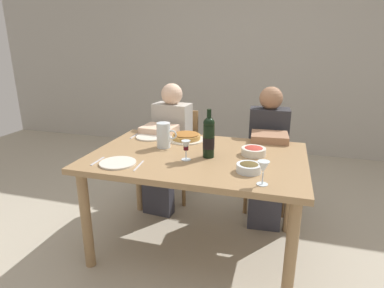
# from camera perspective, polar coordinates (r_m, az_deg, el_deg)

# --- Properties ---
(ground_plane) EXTENTS (8.00, 8.00, 0.00)m
(ground_plane) POSITION_cam_1_polar(r_m,az_deg,el_deg) (2.62, 0.86, -17.75)
(ground_plane) COLOR #B2A893
(back_wall) EXTENTS (8.00, 0.10, 2.80)m
(back_wall) POSITION_cam_1_polar(r_m,az_deg,el_deg) (4.66, 9.66, 15.92)
(back_wall) COLOR #B2ADA3
(back_wall) RESTS_ON ground
(dining_table) EXTENTS (1.50, 1.00, 0.76)m
(dining_table) POSITION_cam_1_polar(r_m,az_deg,el_deg) (2.30, 0.93, -4.05)
(dining_table) COLOR #9E7A51
(dining_table) RESTS_ON ground
(wine_bottle) EXTENTS (0.08, 0.08, 0.34)m
(wine_bottle) POSITION_cam_1_polar(r_m,az_deg,el_deg) (2.18, 3.00, 1.20)
(wine_bottle) COLOR black
(wine_bottle) RESTS_ON dining_table
(water_pitcher) EXTENTS (0.16, 0.10, 0.19)m
(water_pitcher) POSITION_cam_1_polar(r_m,az_deg,el_deg) (2.41, -5.07, 1.32)
(water_pitcher) COLOR silver
(water_pitcher) RESTS_ON dining_table
(baked_tart) EXTENTS (0.29, 0.29, 0.06)m
(baked_tart) POSITION_cam_1_polar(r_m,az_deg,el_deg) (2.59, -1.03, 1.29)
(baked_tart) COLOR silver
(baked_tart) RESTS_ON dining_table
(salad_bowl) EXTENTS (0.17, 0.17, 0.06)m
(salad_bowl) POSITION_cam_1_polar(r_m,az_deg,el_deg) (2.29, 10.93, -1.16)
(salad_bowl) COLOR silver
(salad_bowl) RESTS_ON dining_table
(olive_bowl) EXTENTS (0.15, 0.15, 0.06)m
(olive_bowl) POSITION_cam_1_polar(r_m,az_deg,el_deg) (1.99, 10.11, -4.09)
(olive_bowl) COLOR silver
(olive_bowl) RESTS_ON dining_table
(wine_glass_left_diner) EXTENTS (0.06, 0.06, 0.14)m
(wine_glass_left_diner) POSITION_cam_1_polar(r_m,az_deg,el_deg) (2.13, -1.08, -0.47)
(wine_glass_left_diner) COLOR silver
(wine_glass_left_diner) RESTS_ON dining_table
(wine_glass_right_diner) EXTENTS (0.07, 0.07, 0.14)m
(wine_glass_right_diner) POSITION_cam_1_polar(r_m,az_deg,el_deg) (1.80, 12.61, -4.18)
(wine_glass_right_diner) COLOR silver
(wine_glass_right_diner) RESTS_ON dining_table
(dinner_plate_left_setting) EXTENTS (0.25, 0.25, 0.01)m
(dinner_plate_left_setting) POSITION_cam_1_polar(r_m,az_deg,el_deg) (2.69, -7.36, 1.29)
(dinner_plate_left_setting) COLOR silver
(dinner_plate_left_setting) RESTS_ON dining_table
(dinner_plate_right_setting) EXTENTS (0.24, 0.24, 0.01)m
(dinner_plate_right_setting) POSITION_cam_1_polar(r_m,az_deg,el_deg) (2.15, -13.09, -3.30)
(dinner_plate_right_setting) COLOR silver
(dinner_plate_right_setting) RESTS_ON dining_table
(fork_left_setting) EXTENTS (0.02, 0.16, 0.00)m
(fork_left_setting) POSITION_cam_1_polar(r_m,az_deg,el_deg) (2.76, -10.22, 1.45)
(fork_left_setting) COLOR silver
(fork_left_setting) RESTS_ON dining_table
(knife_left_setting) EXTENTS (0.01, 0.18, 0.00)m
(knife_left_setting) POSITION_cam_1_polar(r_m,az_deg,el_deg) (2.64, -4.36, 0.97)
(knife_left_setting) COLOR silver
(knife_left_setting) RESTS_ON dining_table
(knife_right_setting) EXTENTS (0.03, 0.18, 0.00)m
(knife_right_setting) POSITION_cam_1_polar(r_m,az_deg,el_deg) (2.08, -9.46, -3.84)
(knife_right_setting) COLOR silver
(knife_right_setting) RESTS_ON dining_table
(spoon_right_setting) EXTENTS (0.02, 0.16, 0.00)m
(spoon_right_setting) POSITION_cam_1_polar(r_m,az_deg,el_deg) (2.22, -16.47, -2.94)
(spoon_right_setting) COLOR silver
(spoon_right_setting) RESTS_ON dining_table
(chair_left) EXTENTS (0.43, 0.43, 0.87)m
(chair_left) POSITION_cam_1_polar(r_m,az_deg,el_deg) (3.26, -2.60, -0.68)
(chair_left) COLOR olive
(chair_left) RESTS_ON ground
(diner_left) EXTENTS (0.36, 0.53, 1.16)m
(diner_left) POSITION_cam_1_polar(r_m,az_deg,el_deg) (3.01, -4.37, 0.17)
(diner_left) COLOR #B7B2A8
(diner_left) RESTS_ON ground
(chair_right) EXTENTS (0.43, 0.43, 0.87)m
(chair_right) POSITION_cam_1_polar(r_m,az_deg,el_deg) (3.12, 13.16, -1.95)
(chair_right) COLOR olive
(chair_right) RESTS_ON ground
(diner_right) EXTENTS (0.36, 0.52, 1.16)m
(diner_right) POSITION_cam_1_polar(r_m,az_deg,el_deg) (2.86, 13.33, -1.24)
(diner_right) COLOR #2D2D33
(diner_right) RESTS_ON ground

